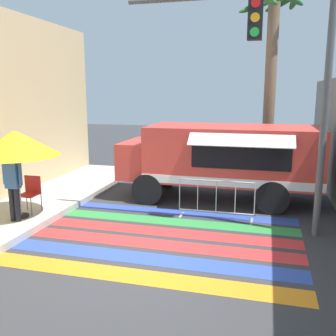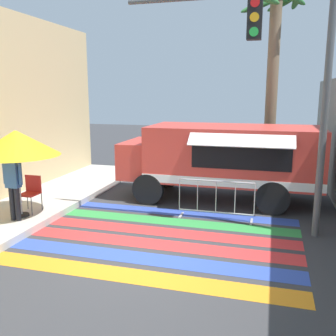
{
  "view_description": "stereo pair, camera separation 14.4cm",
  "coord_description": "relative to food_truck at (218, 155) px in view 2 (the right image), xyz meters",
  "views": [
    {
      "loc": [
        2.27,
        -6.76,
        3.29
      ],
      "look_at": [
        -0.29,
        2.93,
        1.27
      ],
      "focal_mm": 40.0,
      "sensor_mm": 36.0,
      "label": 1
    },
    {
      "loc": [
        2.41,
        -6.72,
        3.29
      ],
      "look_at": [
        -0.29,
        2.93,
        1.27
      ],
      "focal_mm": 40.0,
      "sensor_mm": 36.0,
      "label": 2
    }
  ],
  "objects": [
    {
      "name": "folding_chair",
      "position": [
        -4.54,
        -3.04,
        -0.65
      ],
      "size": [
        0.47,
        0.47,
        0.95
      ],
      "rotation": [
        0.0,
        0.0,
        -0.33
      ],
      "color": "#4C4C51",
      "rests_on": "sidewalk_left"
    },
    {
      "name": "vendor_person",
      "position": [
        -4.47,
        -3.81,
        -0.2
      ],
      "size": [
        0.53,
        0.24,
        1.79
      ],
      "rotation": [
        0.0,
        0.0,
        0.12
      ],
      "color": "black",
      "rests_on": "sidewalk_left"
    },
    {
      "name": "palm_tree",
      "position": [
        1.43,
        2.85,
        3.11
      ],
      "size": [
        2.35,
        2.4,
        6.91
      ],
      "color": "#7A664C",
      "rests_on": "ground_plane"
    },
    {
      "name": "ground_plane",
      "position": [
        -0.85,
        -4.6,
        -1.41
      ],
      "size": [
        60.0,
        60.0,
        0.0
      ],
      "primitive_type": "plane",
      "color": "#38383A"
    },
    {
      "name": "food_truck",
      "position": [
        0.0,
        0.0,
        0.0
      ],
      "size": [
        5.97,
        2.81,
        2.31
      ],
      "color": "#D13D33",
      "rests_on": "ground_plane"
    },
    {
      "name": "barricade_front",
      "position": [
        0.22,
        -1.86,
        -0.89
      ],
      "size": [
        2.0,
        0.44,
        1.05
      ],
      "color": "#B7BABF",
      "rests_on": "ground_plane"
    },
    {
      "name": "crosswalk_painted",
      "position": [
        -0.85,
        -3.52,
        -1.4
      ],
      "size": [
        6.4,
        4.36,
        0.01
      ],
      "color": "orange",
      "rests_on": "ground_plane"
    },
    {
      "name": "traffic_signal_pole",
      "position": [
        1.67,
        -2.43,
        2.56
      ],
      "size": [
        4.73,
        0.29,
        5.76
      ],
      "color": "#515456",
      "rests_on": "ground_plane"
    },
    {
      "name": "patio_umbrella",
      "position": [
        -4.53,
        -3.5,
        0.66
      ],
      "size": [
        2.13,
        2.13,
        2.22
      ],
      "color": "black",
      "rests_on": "sidewalk_left"
    }
  ]
}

